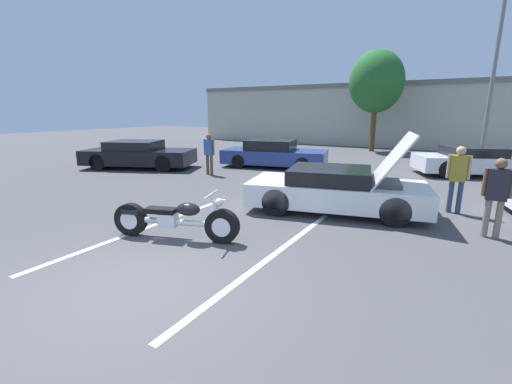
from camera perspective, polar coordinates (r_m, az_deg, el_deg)
name	(u,v)px	position (r m, az deg, el deg)	size (l,w,h in m)	color
ground_plane	(134,289)	(5.43, -19.63, -14.96)	(80.00, 80.00, 0.00)	#474749
parking_stripe_foreground	(150,226)	(7.98, -17.24, -5.49)	(0.12, 5.57, 0.01)	white
parking_stripe_middle	(272,256)	(6.17, 2.75, -10.56)	(0.12, 5.57, 0.01)	white
far_building	(403,113)	(27.03, 23.25, 11.99)	(32.00, 4.20, 4.40)	#B2AD9E
light_pole	(497,64)	(20.57, 35.20, 17.01)	(1.21, 0.28, 8.49)	slate
tree_background	(377,82)	(23.07, 19.45, 16.92)	(3.24, 3.24, 6.10)	brown
motorcycle	(175,220)	(6.99, -13.41, -4.49)	(2.56, 1.06, 0.97)	black
show_car_hood_open	(337,189)	(8.89, 13.34, 0.42)	(4.68, 2.86, 2.01)	white
parked_car_mid_right_row	(475,161)	(16.03, 32.67, 4.33)	(4.73, 3.44, 1.13)	silver
parked_car_mid_left_row	(274,154)	(15.65, 2.96, 6.31)	(4.93, 2.85, 1.22)	navy
parked_car_left_row	(138,155)	(16.21, -19.00, 5.91)	(5.13, 3.67, 1.21)	black
spectator_near_motorcycle	(497,192)	(8.23, 35.19, 0.06)	(0.52, 0.21, 1.62)	gray
spectator_by_show_car	(209,151)	(13.76, -7.82, 6.84)	(0.52, 0.21, 1.63)	brown
spectator_midground	(458,174)	(9.76, 30.61, 2.60)	(0.52, 0.22, 1.67)	#38476B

